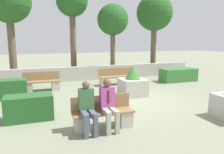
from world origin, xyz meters
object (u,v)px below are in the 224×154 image
(bench_right_side, at_px, (42,84))
(tree_leftmost, at_px, (9,3))
(tree_rightmost, at_px, (154,14))
(person_seated_man, at_px, (108,102))
(tree_center_left, at_px, (72,4))
(planter_corner_left, at_px, (133,83))
(bench_left_side, at_px, (117,78))
(bench_front, at_px, (103,116))
(tree_center_right, at_px, (113,21))
(person_seated_woman, at_px, (87,105))

(bench_right_side, height_order, tree_leftmost, tree_leftmost)
(tree_rightmost, bearing_deg, person_seated_man, -126.84)
(tree_center_left, bearing_deg, planter_corner_left, -73.09)
(person_seated_man, bearing_deg, bench_left_side, 66.68)
(bench_right_side, xyz_separation_m, planter_corner_left, (3.63, -2.19, 0.19))
(bench_front, height_order, person_seated_man, person_seated_man)
(bench_front, height_order, tree_rightmost, tree_rightmost)
(bench_right_side, bearing_deg, bench_front, -76.18)
(tree_center_right, bearing_deg, bench_front, -111.78)
(person_seated_man, relative_size, tree_leftmost, 0.24)
(person_seated_man, height_order, planter_corner_left, person_seated_man)
(planter_corner_left, distance_m, tree_leftmost, 8.16)
(bench_right_side, height_order, tree_rightmost, tree_rightmost)
(bench_right_side, distance_m, tree_center_left, 5.52)
(tree_rightmost, bearing_deg, planter_corner_left, -127.94)
(planter_corner_left, xyz_separation_m, tree_center_right, (0.77, 4.62, 2.96))
(person_seated_woman, bearing_deg, tree_center_right, 65.61)
(person_seated_woman, xyz_separation_m, tree_leftmost, (-2.32, 8.23, 3.60))
(person_seated_woman, height_order, tree_rightmost, tree_rightmost)
(tree_center_right, height_order, tree_rightmost, tree_rightmost)
(planter_corner_left, xyz_separation_m, tree_leftmost, (-5.03, 5.16, 3.81))
(bench_front, relative_size, person_seated_woman, 1.25)
(person_seated_woman, distance_m, tree_center_left, 9.16)
(bench_right_side, height_order, person_seated_woman, person_seated_woman)
(tree_center_left, bearing_deg, person_seated_woman, -97.68)
(tree_leftmost, relative_size, tree_center_right, 1.25)
(tree_rightmost, bearing_deg, bench_right_side, -159.62)
(bench_right_side, relative_size, tree_center_left, 0.30)
(planter_corner_left, bearing_deg, bench_right_side, 148.91)
(person_seated_woman, relative_size, tree_leftmost, 0.24)
(bench_right_side, distance_m, tree_center_right, 5.94)
(bench_front, distance_m, bench_right_side, 5.30)
(bench_front, distance_m, person_seated_man, 0.47)
(bench_left_side, xyz_separation_m, bench_right_side, (-3.79, -0.08, -0.01))
(person_seated_woman, height_order, tree_center_right, tree_center_right)
(tree_leftmost, bearing_deg, tree_center_right, -5.34)
(tree_center_left, bearing_deg, bench_left_side, -59.40)
(bench_right_side, height_order, tree_center_left, tree_center_left)
(bench_front, relative_size, bench_right_side, 1.01)
(planter_corner_left, bearing_deg, person_seated_man, -124.97)
(tree_leftmost, distance_m, tree_rightmost, 8.93)
(bench_left_side, relative_size, planter_corner_left, 1.49)
(tree_center_right, relative_size, tree_rightmost, 0.84)
(tree_center_left, bearing_deg, tree_leftmost, -178.79)
(planter_corner_left, bearing_deg, tree_rightmost, 52.06)
(person_seated_man, bearing_deg, planter_corner_left, 55.03)
(tree_center_left, bearing_deg, tree_rightmost, -2.63)
(tree_center_left, distance_m, tree_center_right, 2.63)
(bench_front, distance_m, tree_center_right, 8.72)
(planter_corner_left, xyz_separation_m, tree_rightmost, (3.89, 4.99, 3.53))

